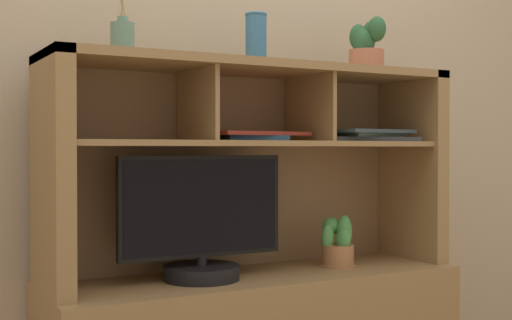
% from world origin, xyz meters
% --- Properties ---
extents(back_wall, '(6.00, 0.02, 2.80)m').
position_xyz_m(back_wall, '(0.00, 0.28, 1.40)').
color(back_wall, tan).
rests_on(back_wall, ground).
extents(media_console, '(1.52, 0.53, 1.28)m').
position_xyz_m(media_console, '(0.00, 0.01, 0.39)').
color(media_console, '#967347').
rests_on(media_console, ground).
extents(tv_monitor, '(0.60, 0.26, 0.43)m').
position_xyz_m(tv_monitor, '(-0.23, -0.03, 0.70)').
color(tv_monitor, black).
rests_on(tv_monitor, media_console).
extents(potted_orchid, '(0.14, 0.14, 0.20)m').
position_xyz_m(potted_orchid, '(0.34, -0.03, 0.60)').
color(potted_orchid, '#A97147').
rests_on(potted_orchid, media_console).
extents(magazine_stack_left, '(0.40, 0.28, 0.05)m').
position_xyz_m(magazine_stack_left, '(0.48, -0.03, 1.03)').
color(magazine_stack_left, '#303338').
rests_on(magazine_stack_left, media_console).
extents(magazine_stack_centre, '(0.38, 0.26, 0.03)m').
position_xyz_m(magazine_stack_centre, '(-0.00, 0.02, 1.02)').
color(magazine_stack_centre, navy).
rests_on(magazine_stack_centre, media_console).
extents(diffuser_bottle, '(0.08, 0.08, 0.28)m').
position_xyz_m(diffuser_bottle, '(-0.49, 0.02, 1.34)').
color(diffuser_bottle, slate).
rests_on(diffuser_bottle, media_console).
extents(potted_succulent, '(0.16, 0.16, 0.21)m').
position_xyz_m(potted_succulent, '(0.49, -0.01, 1.38)').
color(potted_succulent, '#B5694B').
rests_on(potted_succulent, media_console).
extents(ceramic_vase, '(0.08, 0.08, 0.19)m').
position_xyz_m(ceramic_vase, '(0.00, 0.00, 1.38)').
color(ceramic_vase, teal).
rests_on(ceramic_vase, media_console).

